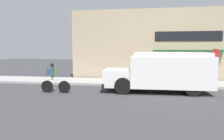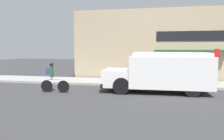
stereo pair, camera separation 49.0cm
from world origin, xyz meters
name	(u,v)px [view 2 (the right image)]	position (x,y,z in m)	size (l,w,h in m)	color
ground_plane	(166,88)	(0.00, 0.00, 0.00)	(70.00, 70.00, 0.00)	#38383A
sidewalk	(165,84)	(0.00, 1.36, 0.07)	(28.00, 2.72, 0.15)	#999993
storefront	(166,45)	(0.06, 2.99, 2.75)	(14.48, 0.94, 5.50)	tan
school_bus	(162,72)	(-0.31, -1.38, 1.18)	(6.04, 2.73, 2.27)	white
cyclist	(53,78)	(-6.36, -2.66, 0.80)	(1.70, 0.21, 1.69)	black
stop_sign_post	(217,61)	(2.98, 0.41, 1.73)	(0.45, 0.45, 2.36)	slate
trash_bin	(129,74)	(-2.59, 1.74, 0.61)	(0.63, 0.63, 0.92)	#38383D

